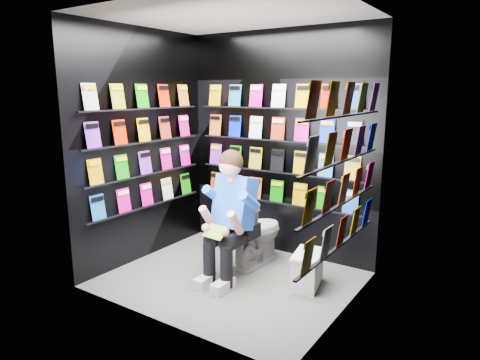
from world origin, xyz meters
The scene contains 14 objects.
floor centered at (0.00, 0.00, 0.00)m, with size 2.40×2.40×0.00m, color #5A5A58.
ceiling centered at (0.00, 0.00, 2.60)m, with size 2.40×2.40×0.00m, color white.
wall_back centered at (0.00, 1.00, 1.30)m, with size 2.40×0.04×2.60m, color black.
wall_front centered at (0.00, -1.00, 1.30)m, with size 2.40×0.04×2.60m, color black.
wall_left centered at (-1.20, 0.00, 1.30)m, with size 0.04×2.00×2.60m, color black.
wall_right centered at (1.20, 0.00, 1.30)m, with size 0.04×2.00×2.60m, color black.
comics_back centered at (0.00, 0.97, 1.31)m, with size 2.10×0.06×1.37m, color #EF1700, non-canonical shape.
comics_left centered at (-1.17, 0.00, 1.31)m, with size 0.06×1.70×1.37m, color #EF1700, non-canonical shape.
comics_right centered at (1.17, 0.00, 1.31)m, with size 0.06×1.70×1.37m, color #EF1700, non-canonical shape.
toilet centered at (-0.01, 0.50, 0.37)m, with size 0.42×0.75×0.73m, color silver.
longbox centered at (0.73, 0.30, 0.16)m, with size 0.23×0.43×0.32m, color silver.
longbox_lid centered at (0.73, 0.30, 0.34)m, with size 0.26×0.45×0.03m, color silver.
reader centered at (-0.01, 0.12, 0.79)m, with size 0.55×0.80×1.48m, color blue, non-canonical shape.
held_comic centered at (-0.01, -0.23, 0.58)m, with size 0.23×0.01×0.16m, color green.
Camera 1 is at (2.38, -3.37, 1.92)m, focal length 32.00 mm.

